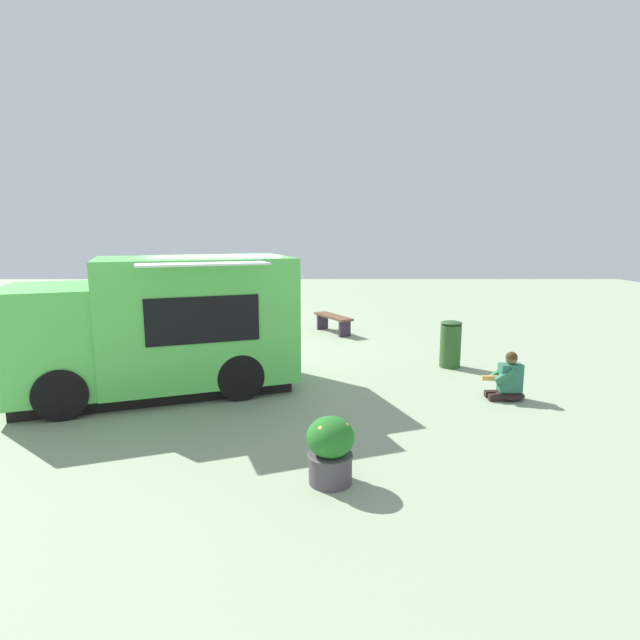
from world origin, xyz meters
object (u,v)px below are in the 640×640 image
at_px(food_truck, 163,329).
at_px(planter_flowering_near, 193,313).
at_px(trash_bin, 450,344).
at_px(person_customer, 508,381).
at_px(planter_flowering_far, 330,449).
at_px(plaza_bench, 333,320).

xyz_separation_m(food_truck, planter_flowering_near, (1.04, -6.27, -0.73)).
bearing_deg(trash_bin, person_customer, 102.29).
distance_m(planter_flowering_far, trash_bin, 5.61).
height_order(planter_flowering_near, planter_flowering_far, planter_flowering_near).
xyz_separation_m(person_customer, planter_flowering_near, (7.01, -6.72, 0.10)).
height_order(planter_flowering_far, plaza_bench, planter_flowering_far).
bearing_deg(trash_bin, plaza_bench, -56.87).
bearing_deg(planter_flowering_far, person_customer, -137.07).
xyz_separation_m(person_customer, trash_bin, (0.45, -2.06, 0.19)).
bearing_deg(planter_flowering_far, trash_bin, -118.16).
xyz_separation_m(planter_flowering_near, planter_flowering_far, (-3.92, 9.60, -0.01)).
xyz_separation_m(planter_flowering_far, trash_bin, (-2.65, -4.94, 0.10)).
height_order(planter_flowering_near, plaza_bench, planter_flowering_near).
bearing_deg(plaza_bench, trash_bin, 123.13).
height_order(person_customer, planter_flowering_near, person_customer).
xyz_separation_m(food_truck, planter_flowering_far, (-2.88, 3.33, -0.74)).
relative_size(planter_flowering_far, plaza_bench, 0.51).
distance_m(food_truck, planter_flowering_near, 6.40).
bearing_deg(plaza_bench, food_truck, 58.89).
distance_m(person_customer, trash_bin, 2.12).
bearing_deg(plaza_bench, person_customer, 116.32).
distance_m(food_truck, person_customer, 6.04).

